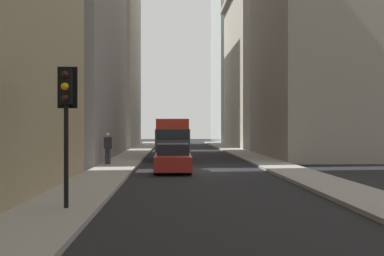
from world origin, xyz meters
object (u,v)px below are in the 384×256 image
(delivery_truck, at_px, (172,139))
(traffic_light_foreground, at_px, (66,104))
(discarded_bottle, at_px, (257,160))
(pedestrian, at_px, (108,147))
(sedan_red, at_px, (173,159))

(delivery_truck, bearing_deg, traffic_light_foreground, 172.17)
(discarded_bottle, bearing_deg, delivery_truck, 48.88)
(traffic_light_foreground, distance_m, pedestrian, 14.73)
(pedestrian, bearing_deg, delivery_truck, -32.38)
(traffic_light_foreground, xyz_separation_m, pedestrian, (14.60, 0.92, -1.74))
(sedan_red, distance_m, discarded_bottle, 7.18)
(pedestrian, bearing_deg, traffic_light_foreground, -176.39)
(delivery_truck, distance_m, pedestrian, 6.99)
(sedan_red, distance_m, pedestrian, 5.20)
(discarded_bottle, bearing_deg, pedestrian, 98.81)
(delivery_truck, height_order, discarded_bottle, delivery_truck)
(delivery_truck, distance_m, traffic_light_foreground, 20.74)
(pedestrian, xyz_separation_m, discarded_bottle, (1.38, -8.91, -0.88))
(traffic_light_foreground, relative_size, discarded_bottle, 13.74)
(sedan_red, relative_size, traffic_light_foreground, 1.16)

